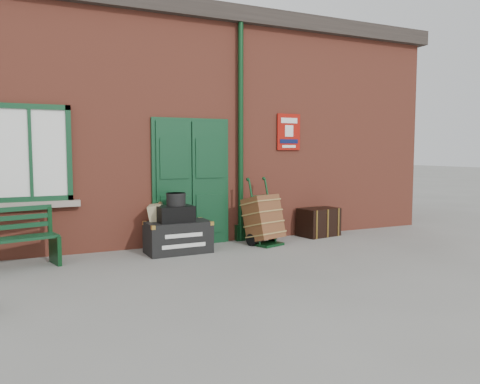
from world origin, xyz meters
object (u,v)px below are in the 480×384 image
bench (2,238)px  porter_trolley (263,219)px  dark_trunk (319,222)px  houdini_trunk (178,237)px

bench → porter_trolley: size_ratio=1.30×
bench → dark_trunk: bench is taller
bench → porter_trolley: porter_trolley is taller
houdini_trunk → porter_trolley: porter_trolley is taller
bench → houdini_trunk: size_ratio=1.46×
porter_trolley → houdini_trunk: bearing=162.9°
houdini_trunk → porter_trolley: (1.60, 0.02, 0.20)m
dark_trunk → porter_trolley: bearing=-178.1°
porter_trolley → dark_trunk: bearing=-5.5°
bench → houdini_trunk: bench is taller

